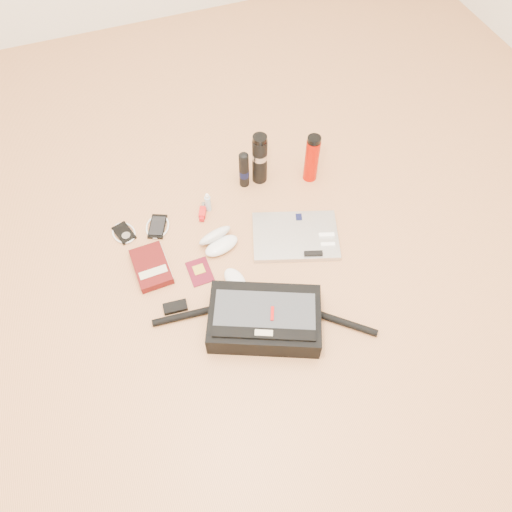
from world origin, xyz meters
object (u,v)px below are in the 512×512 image
messenger_bag (264,319)px  book (152,267)px  thermos_black (260,159)px  thermos_red (312,159)px  laptop (296,236)px

messenger_bag → book: size_ratio=3.79×
messenger_bag → thermos_black: size_ratio=3.04×
book → thermos_red: bearing=14.6°
messenger_bag → thermos_black: bearing=93.8°
messenger_bag → laptop: size_ratio=1.89×
thermos_black → laptop: bearing=-86.1°
laptop → messenger_bag: bearing=-110.8°
laptop → thermos_black: size_ratio=1.61×
messenger_bag → laptop: (0.28, 0.35, -0.04)m
laptop → thermos_red: (0.20, 0.31, 0.11)m
messenger_bag → thermos_red: size_ratio=3.24×
messenger_bag → book: (-0.35, 0.41, -0.04)m
messenger_bag → book: 0.54m
messenger_bag → thermos_red: thermos_red is taller
thermos_black → book: bearing=-151.9°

